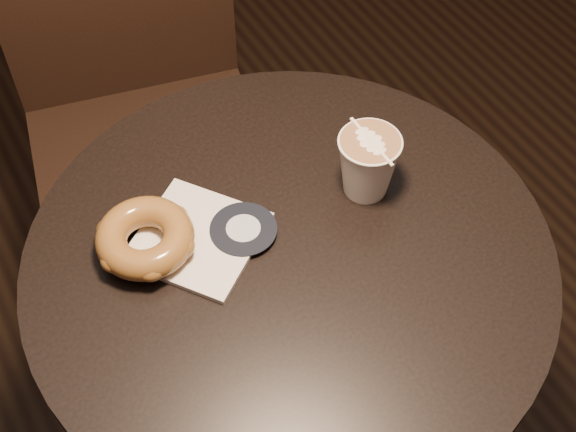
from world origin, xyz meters
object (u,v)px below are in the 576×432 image
at_px(chair, 133,77).
at_px(pastry_bag, 198,238).
at_px(doughnut, 145,238).
at_px(latte_cup, 368,165).
at_px(cafe_table, 289,329).

bearing_deg(chair, pastry_bag, -88.36).
height_order(doughnut, latte_cup, latte_cup).
xyz_separation_m(chair, pastry_bag, (-0.10, -0.50, 0.15)).
relative_size(chair, latte_cup, 11.27).
bearing_deg(chair, cafe_table, -77.55).
distance_m(chair, latte_cup, 0.58).
height_order(chair, pastry_bag, chair).
distance_m(chair, pastry_bag, 0.53).
xyz_separation_m(cafe_table, chair, (0.00, 0.57, 0.05)).
bearing_deg(latte_cup, chair, 105.17).
relative_size(doughnut, latte_cup, 1.34).
bearing_deg(cafe_table, pastry_bag, 140.38).
xyz_separation_m(chair, doughnut, (-0.16, -0.48, 0.18)).
xyz_separation_m(cafe_table, latte_cup, (0.15, 0.04, 0.25)).
distance_m(doughnut, latte_cup, 0.31).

